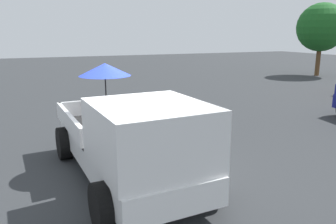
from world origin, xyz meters
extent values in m
plane|color=#2D3033|center=(0.00, 0.00, 0.00)|extent=(80.00, 80.00, 0.00)
cylinder|color=black|center=(1.69, 1.08, 0.40)|extent=(0.81, 0.32, 0.80)
cylinder|color=black|center=(1.80, -0.88, 0.40)|extent=(0.81, 0.32, 0.80)
cylinder|color=black|center=(-1.80, 0.88, 0.40)|extent=(0.81, 0.32, 0.80)
cylinder|color=black|center=(-1.69, -1.08, 0.40)|extent=(0.81, 0.32, 0.80)
cube|color=white|center=(0.00, 0.00, 0.57)|extent=(5.09, 2.08, 0.50)
cube|color=white|center=(1.40, 0.08, 1.36)|extent=(2.20, 1.97, 1.08)
cube|color=#4C606B|center=(2.40, 0.13, 1.56)|extent=(0.16, 1.72, 0.64)
cube|color=black|center=(-1.15, -0.06, 0.85)|extent=(2.90, 1.99, 0.06)
cube|color=white|center=(-1.20, 0.85, 1.08)|extent=(2.80, 0.26, 0.40)
cube|color=white|center=(-1.10, -0.98, 1.08)|extent=(2.80, 0.26, 0.40)
cube|color=white|center=(-2.50, -0.14, 1.08)|extent=(0.20, 1.84, 0.40)
ellipsoid|color=#472D19|center=(-0.53, 0.00, 1.14)|extent=(0.70, 0.36, 0.52)
sphere|color=#472D19|center=(-0.23, 0.02, 1.46)|extent=(0.30, 0.30, 0.28)
cone|color=#472D19|center=(-0.23, 0.10, 1.60)|extent=(0.09, 0.09, 0.12)
cone|color=#472D19|center=(-0.22, -0.06, 1.60)|extent=(0.09, 0.09, 0.12)
cylinder|color=black|center=(-0.82, -0.16, 1.53)|extent=(0.03, 0.03, 1.29)
cone|color=#1E33B7|center=(-0.82, -0.16, 2.27)|extent=(1.23, 1.23, 0.28)
cylinder|color=brown|center=(-11.78, 18.11, 1.14)|extent=(0.32, 0.32, 2.28)
sphere|color=#19561E|center=(-11.78, 18.11, 3.49)|extent=(3.44, 3.44, 3.44)
camera|label=1|loc=(6.60, -1.82, 3.06)|focal=35.73mm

